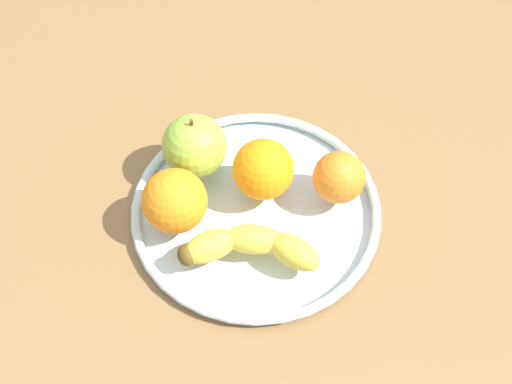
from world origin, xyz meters
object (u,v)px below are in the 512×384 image
object	(u,v)px
banana	(249,246)
orange_front_left	(263,169)
fruit_bowl	(256,210)
orange_front_right	(175,204)
orange_center	(340,179)
apple	(194,146)

from	to	relation	value
banana	orange_front_left	xyz separation A→B (cm)	(-3.50, -9.13, 2.02)
fruit_bowl	banana	bearing A→B (deg)	72.38
banana	orange_front_right	bearing A→B (deg)	-22.63
orange_front_right	banana	bearing A→B (deg)	141.55
fruit_bowl	orange_front_left	world-z (taller)	orange_front_left
orange_front_left	orange_front_right	size ratio (longest dim) A/B	0.97
orange_center	orange_front_right	xyz separation A→B (cm)	(20.10, 0.12, 0.66)
banana	apple	size ratio (longest dim) A/B	1.92
banana	orange_center	size ratio (longest dim) A/B	2.64
orange_front_right	orange_front_left	bearing A→B (deg)	-164.92
orange_front_right	fruit_bowl	bearing A→B (deg)	-177.53
banana	orange_front_left	bearing A→B (deg)	-95.14
banana	orange_center	xyz separation A→B (cm)	(-12.41, -6.23, 1.48)
apple	orange_front_left	size ratio (longest dim) A/B	1.18
fruit_bowl	apple	world-z (taller)	apple
orange_front_left	orange_center	xyz separation A→B (cm)	(-8.91, 2.90, -0.54)
orange_front_left	orange_center	distance (cm)	9.38
fruit_bowl	orange_center	xyz separation A→B (cm)	(-10.33, 0.31, 4.15)
orange_center	orange_front_right	bearing A→B (deg)	0.33
banana	apple	distance (cm)	14.95
banana	orange_center	bearing A→B (deg)	-137.51
apple	orange_center	size ratio (longest dim) A/B	1.37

